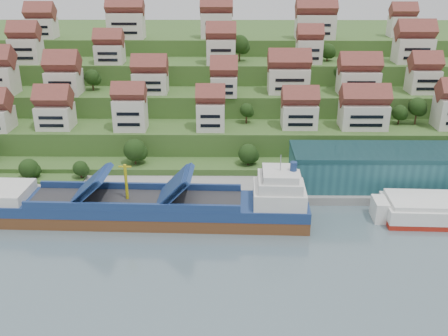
{
  "coord_description": "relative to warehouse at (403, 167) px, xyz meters",
  "views": [
    {
      "loc": [
        4.69,
        -107.83,
        59.35
      ],
      "look_at": [
        3.57,
        14.0,
        8.0
      ],
      "focal_mm": 40.0,
      "sensor_mm": 36.0,
      "label": 1
    }
  ],
  "objects": [
    {
      "name": "ground",
      "position": [
        -52.0,
        -17.0,
        -7.2
      ],
      "size": [
        300.0,
        300.0,
        0.0
      ],
      "primitive_type": "plane",
      "color": "slate",
      "rests_on": "ground"
    },
    {
      "name": "hillside",
      "position": [
        -52.0,
        86.55,
        3.46
      ],
      "size": [
        260.0,
        128.0,
        31.0
      ],
      "color": "#2D4C1E",
      "rests_on": "ground"
    },
    {
      "name": "flagpole",
      "position": [
        -33.89,
        -7.0,
        -0.32
      ],
      "size": [
        1.28,
        0.16,
        8.0
      ],
      "color": "gray",
      "rests_on": "quay"
    },
    {
      "name": "hillside_village",
      "position": [
        -50.55,
        43.66,
        17.31
      ],
      "size": [
        159.7,
        64.06,
        29.46
      ],
      "color": "beige",
      "rests_on": "ground"
    },
    {
      "name": "hillside_trees",
      "position": [
        -63.13,
        25.19,
        8.43
      ],
      "size": [
        140.02,
        60.55,
        31.5
      ],
      "color": "#1C3712",
      "rests_on": "ground"
    },
    {
      "name": "cargo_ship",
      "position": [
        -65.36,
        -17.23,
        -3.87
      ],
      "size": [
        79.28,
        14.79,
        17.52
      ],
      "rotation": [
        0.0,
        0.0,
        -0.03
      ],
      "color": "brown",
      "rests_on": "ground"
    },
    {
      "name": "warehouse",
      "position": [
        0.0,
        0.0,
        0.0
      ],
      "size": [
        60.0,
        15.0,
        10.0
      ],
      "primitive_type": "cube",
      "color": "#22555D",
      "rests_on": "quay"
    },
    {
      "name": "quay",
      "position": [
        -32.0,
        -2.0,
        -6.1
      ],
      "size": [
        180.0,
        14.0,
        2.2
      ],
      "primitive_type": "cube",
      "color": "gray",
      "rests_on": "ground"
    }
  ]
}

